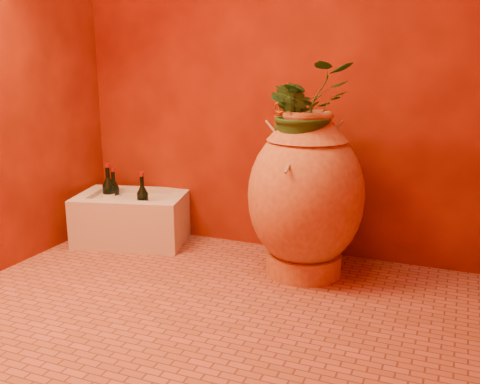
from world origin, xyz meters
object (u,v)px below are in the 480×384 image
at_px(wall_tap, 278,114).
at_px(stone_basin, 133,219).
at_px(wine_bottle_a, 109,196).
at_px(wine_bottle_b, 143,203).
at_px(amphora, 306,195).
at_px(wine_bottle_c, 114,197).

bearing_deg(wall_tap, stone_basin, -169.16).
distance_m(stone_basin, wine_bottle_a, 0.22).
bearing_deg(wall_tap, wine_bottle_a, -170.02).
bearing_deg(wine_bottle_b, amphora, -2.24).
bearing_deg(wine_bottle_c, amphora, -4.82).
height_order(amphora, wine_bottle_a, amphora).
bearing_deg(wall_tap, wine_bottle_b, -164.10).
bearing_deg(amphora, wine_bottle_c, 175.18).
bearing_deg(wine_bottle_b, wine_bottle_c, 165.13).
xyz_separation_m(amphora, wine_bottle_b, (-1.06, 0.04, -0.16)).
height_order(wine_bottle_a, wine_bottle_c, wine_bottle_a).
bearing_deg(stone_basin, wine_bottle_c, 173.08).
relative_size(wine_bottle_a, wine_bottle_c, 1.12).
relative_size(wine_bottle_a, wall_tap, 2.12).
bearing_deg(wine_bottle_a, wine_bottle_c, 61.65).
bearing_deg(amphora, wall_tap, 132.95).
distance_m(wine_bottle_b, wine_bottle_c, 0.27).
relative_size(amphora, wall_tap, 5.72).
bearing_deg(amphora, wine_bottle_a, 176.60).
bearing_deg(amphora, wine_bottle_b, 177.76).
bearing_deg(wine_bottle_a, stone_basin, 5.01).
height_order(wine_bottle_a, wall_tap, wall_tap).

